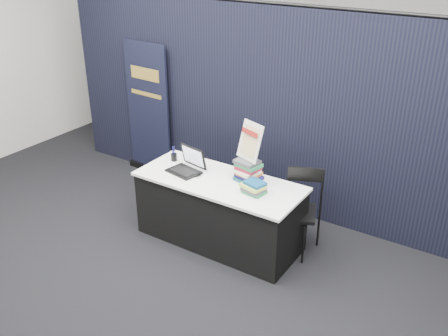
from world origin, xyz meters
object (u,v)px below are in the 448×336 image
display_table (219,211)px  laptop (186,166)px  info_sign (250,142)px  pullup_banner (149,117)px  book_stack_tall (248,171)px  stacking_chair (298,207)px  book_stack_short (254,187)px

display_table → laptop: size_ratio=4.61×
info_sign → pullup_banner: 2.22m
book_stack_tall → pullup_banner: bearing=158.7°
book_stack_tall → pullup_banner: 2.20m
info_sign → stacking_chair: (0.50, 0.17, -0.69)m
display_table → book_stack_tall: size_ratio=6.25×
display_table → laptop: bearing=-178.3°
laptop → stacking_chair: (1.18, 0.36, -0.32)m
display_table → laptop: (-0.42, -0.01, 0.44)m
book_stack_tall → pullup_banner: pullup_banner is taller
laptop → stacking_chair: bearing=27.4°
pullup_banner → stacking_chair: (2.55, -0.60, -0.32)m
book_stack_short → pullup_banner: bearing=156.0°
display_table → book_stack_short: 0.62m
book_stack_short → stacking_chair: 0.59m
laptop → book_stack_short: bearing=8.3°
laptop → book_stack_tall: laptop is taller
display_table → pullup_banner: size_ratio=0.98×
book_stack_tall → stacking_chair: (0.50, 0.20, -0.37)m
display_table → book_stack_tall: bearing=29.7°
book_stack_tall → display_table: bearing=-150.3°
info_sign → pullup_banner: pullup_banner is taller
book_stack_short → stacking_chair: size_ratio=0.28×
laptop → pullup_banner: pullup_banner is taller
laptop → stacking_chair: laptop is taller
display_table → book_stack_tall: 0.58m
laptop → pullup_banner: 1.67m
laptop → info_sign: size_ratio=0.96×
book_stack_tall → book_stack_short: book_stack_tall is taller
book_stack_tall → book_stack_short: bearing=-46.8°
book_stack_short → info_sign: size_ratio=0.61×
laptop → stacking_chair: 1.27m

